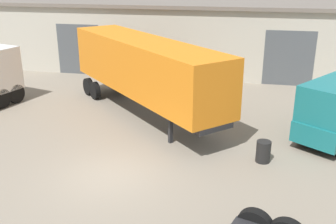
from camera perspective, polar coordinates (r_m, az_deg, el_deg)
name	(u,v)px	position (r m, az deg, el deg)	size (l,w,h in m)	color
ground_plane	(109,176)	(15.07, -8.50, -9.16)	(60.00, 60.00, 0.00)	gray
warehouse_building	(189,33)	(31.58, 3.05, 11.34)	(33.81, 9.68, 5.01)	#B7B2A3
container_trailer_black	(144,68)	(20.14, -3.56, 6.41)	(10.02, 10.02, 3.99)	orange
oil_drum	(263,152)	(16.20, 13.67, -5.59)	(0.58, 0.58, 0.88)	black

